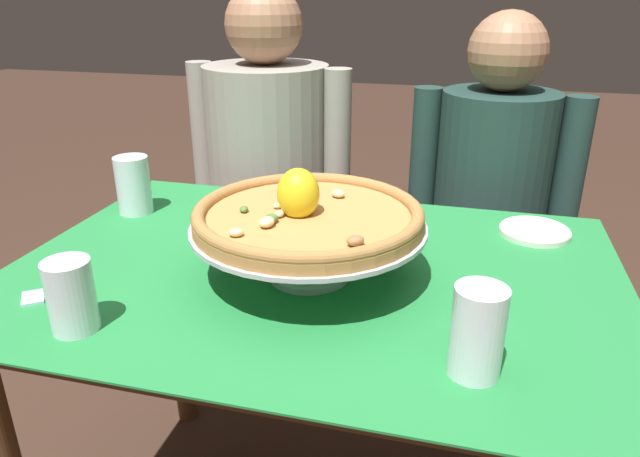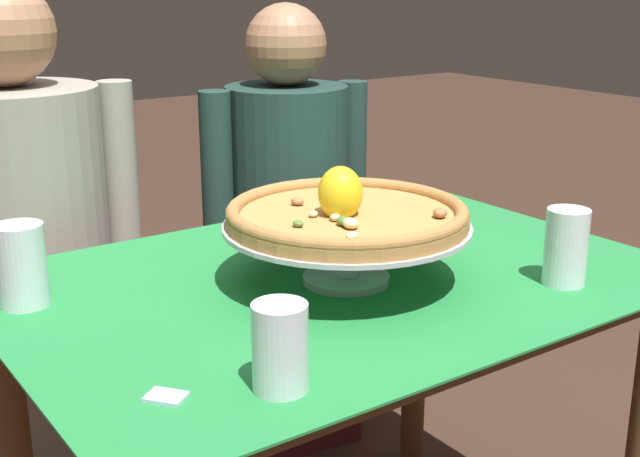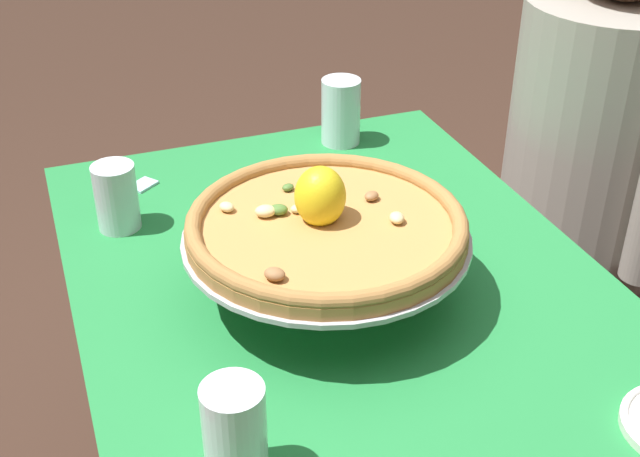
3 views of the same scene
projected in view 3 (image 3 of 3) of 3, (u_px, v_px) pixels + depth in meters
name	position (u px, v px, depth m)	size (l,w,h in m)	color
dining_table	(346.00, 348.00, 1.36)	(1.15, 0.81, 0.74)	brown
pizza_stand	(325.00, 246.00, 1.24)	(0.43, 0.43, 0.10)	#B7B7C1
pizza	(325.00, 222.00, 1.22)	(0.41, 0.41, 0.10)	#BC8447
water_glass_back_left	(341.00, 115.00, 1.70)	(0.08, 0.08, 0.14)	silver
water_glass_front_right	(235.00, 440.00, 0.95)	(0.07, 0.07, 0.13)	white
water_glass_front_left	(117.00, 201.00, 1.42)	(0.07, 0.07, 0.12)	silver
sugar_packet	(143.00, 185.00, 1.57)	(0.05, 0.04, 0.01)	silver
diner_left	(589.00, 180.00, 1.83)	(0.54, 0.42, 1.25)	gray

